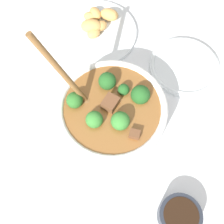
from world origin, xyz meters
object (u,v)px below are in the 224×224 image
stew_bowl (112,113)px  empty_plate (184,66)px  food_plate (95,30)px  condiment_bowl (180,216)px

stew_bowl → empty_plate: stew_bowl is taller
empty_plate → food_plate: food_plate is taller
stew_bowl → condiment_bowl: bearing=-3.2°
stew_bowl → empty_plate: bearing=93.2°
stew_bowl → condiment_bowl: 0.26m
stew_bowl → food_plate: 0.28m
condiment_bowl → food_plate: bearing=164.9°
stew_bowl → empty_plate: 0.25m
stew_bowl → food_plate: bearing=153.8°
condiment_bowl → food_plate: 0.52m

